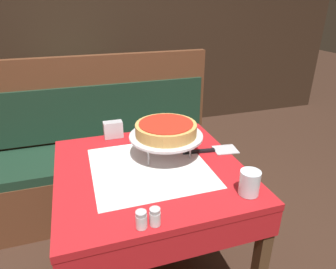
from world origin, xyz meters
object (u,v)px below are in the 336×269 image
object	(u,v)px
condiment_caddy	(86,73)
dining_table_rear	(77,90)
booth_bench	(109,165)
pizza_server	(213,150)
deep_dish_pizza	(166,129)
napkin_holder	(113,130)
pepper_shaker	(155,217)
salt_shaker	(141,220)
pizza_pan_stand	(166,137)
water_glass_near	(250,183)
dining_table_front	(150,185)

from	to	relation	value
condiment_caddy	dining_table_rear	bearing A→B (deg)	-154.02
booth_bench	pizza_server	world-z (taller)	booth_bench
deep_dish_pizza	pizza_server	world-z (taller)	deep_dish_pizza
booth_bench	napkin_holder	distance (m)	0.69
pizza_server	pepper_shaker	size ratio (longest dim) A/B	4.41
dining_table_rear	booth_bench	size ratio (longest dim) A/B	0.47
salt_shaker	pepper_shaker	bearing A→B (deg)	0.00
pizza_pan_stand	water_glass_near	bearing A→B (deg)	-61.29
napkin_holder	deep_dish_pizza	bearing A→B (deg)	-53.96
pizza_server	napkin_holder	size ratio (longest dim) A/B	2.78
salt_shaker	dining_table_front	bearing A→B (deg)	71.50
napkin_holder	condiment_caddy	distance (m)	1.44
pizza_server	deep_dish_pizza	bearing A→B (deg)	173.77
water_glass_near	condiment_caddy	world-z (taller)	condiment_caddy
dining_table_rear	pizza_pan_stand	world-z (taller)	pizza_pan_stand
dining_table_front	pepper_shaker	bearing A→B (deg)	-101.75
salt_shaker	deep_dish_pizza	bearing A→B (deg)	63.25
napkin_holder	pizza_server	bearing A→B (deg)	-35.14
dining_table_front	salt_shaker	distance (m)	0.41
dining_table_rear	deep_dish_pizza	size ratio (longest dim) A/B	2.72
dining_table_rear	deep_dish_pizza	xyz separation A→B (m)	(0.36, -1.67, 0.24)
dining_table_rear	condiment_caddy	bearing A→B (deg)	25.98
deep_dish_pizza	napkin_holder	size ratio (longest dim) A/B	2.82
dining_table_rear	pizza_server	bearing A→B (deg)	-70.69
napkin_holder	condiment_caddy	world-z (taller)	condiment_caddy
deep_dish_pizza	pepper_shaker	bearing A→B (deg)	-111.78
booth_bench	deep_dish_pizza	distance (m)	0.99
booth_bench	napkin_holder	xyz separation A→B (m)	(-0.00, -0.48, 0.49)
booth_bench	salt_shaker	distance (m)	1.30
pizza_pan_stand	condiment_caddy	bearing A→B (deg)	98.59
dining_table_rear	pizza_pan_stand	size ratio (longest dim) A/B	2.24
pizza_pan_stand	salt_shaker	bearing A→B (deg)	-116.75
water_glass_near	condiment_caddy	size ratio (longest dim) A/B	0.67
dining_table_front	booth_bench	xyz separation A→B (m)	(-0.11, 0.85, -0.35)
booth_bench	deep_dish_pizza	world-z (taller)	booth_bench
pepper_shaker	water_glass_near	bearing A→B (deg)	8.40
dining_table_rear	salt_shaker	world-z (taller)	salt_shaker
booth_bench	pepper_shaker	size ratio (longest dim) A/B	25.90
dining_table_rear	pizza_server	distance (m)	1.80
pepper_shaker	napkin_holder	bearing A→B (deg)	92.39
pepper_shaker	condiment_caddy	size ratio (longest dim) A/B	0.43
pizza_pan_stand	pizza_server	bearing A→B (deg)	-6.23
deep_dish_pizza	condiment_caddy	xyz separation A→B (m)	(-0.26, 1.72, -0.10)
dining_table_rear	pepper_shaker	distance (m)	2.13
booth_bench	dining_table_rear	bearing A→B (deg)	99.69
booth_bench	pizza_pan_stand	distance (m)	0.97
booth_bench	pizza_pan_stand	bearing A→B (deg)	-74.95
napkin_holder	booth_bench	bearing A→B (deg)	89.94
pepper_shaker	deep_dish_pizza	bearing A→B (deg)	68.22
deep_dish_pizza	dining_table_front	bearing A→B (deg)	-142.64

